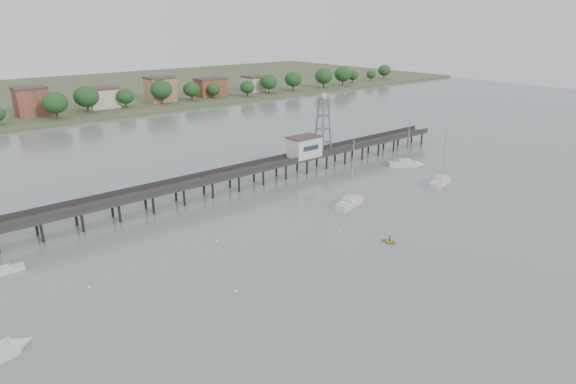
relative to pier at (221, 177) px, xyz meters
name	(u,v)px	position (x,y,z in m)	size (l,w,h in m)	color
ground_plane	(458,305)	(0.00, -60.00, -3.79)	(500.00, 500.00, 0.00)	slate
pier	(221,177)	(0.00, 0.00, 0.00)	(150.00, 5.00, 5.50)	#2D2823
pier_building	(304,147)	(25.00, 0.00, 2.87)	(8.40, 5.40, 5.30)	silver
lattice_tower	(323,126)	(31.50, 0.00, 7.31)	(3.20, 3.20, 15.50)	slate
sailboat_d	(443,180)	(44.72, -28.19, -3.16)	(9.35, 4.49, 14.78)	silver
sailboat_e	(410,164)	(49.97, -14.64, -3.16)	(8.38, 7.19, 14.18)	silver
sailboat_c	(354,201)	(17.76, -24.06, -3.16)	(9.51, 4.89, 15.01)	silver
white_tender	(11,269)	(-45.02, -10.09, -3.37)	(3.60, 1.58, 1.38)	silver
yellow_dinghy	(389,243)	(8.46, -41.18, -3.79)	(1.87, 0.54, 2.62)	yellow
dinghy_occupant	(389,243)	(8.46, -41.18, -3.79)	(0.40, 1.10, 0.26)	black
mooring_buoys	(311,226)	(2.68, -27.16, -3.71)	(86.89, 21.25, 0.39)	#EBEAB7
far_shore	(27,97)	(0.36, 179.58, -2.85)	(500.00, 170.00, 10.40)	#475133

